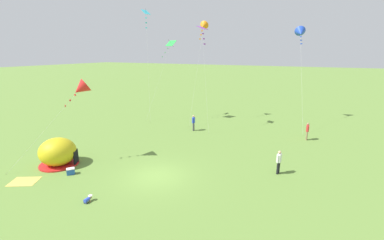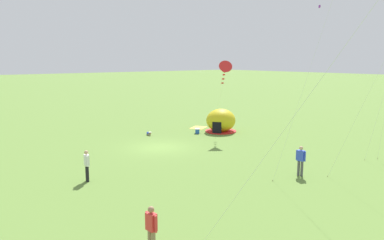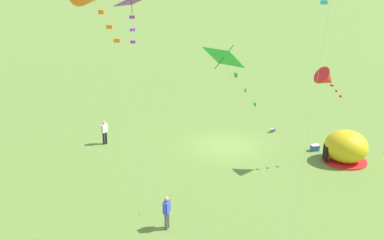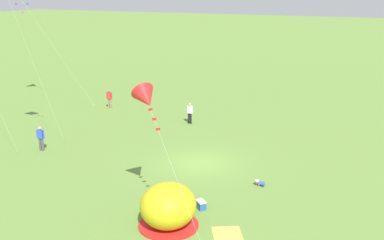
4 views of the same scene
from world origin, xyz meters
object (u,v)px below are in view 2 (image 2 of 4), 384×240
object	(u,v)px
person_with_toddler	(87,164)
person_watching_sky	(301,159)
person_center_field	(151,228)
kite_red	(225,70)
popup_tent	(221,121)
toddler_crawling	(149,133)
cooler_box	(197,131)

from	to	relation	value
person_with_toddler	person_watching_sky	world-z (taller)	same
person_center_field	kite_red	size ratio (longest dim) A/B	0.27
popup_tent	person_watching_sky	size ratio (longest dim) A/B	1.63
toddler_crawling	person_with_toddler	distance (m)	12.57
person_with_toddler	kite_red	distance (m)	15.33
toddler_crawling	person_center_field	distance (m)	20.24
person_center_field	cooler_box	bearing A→B (deg)	-133.57
person_center_field	person_with_toddler	bearing A→B (deg)	-99.32
popup_tent	kite_red	world-z (taller)	kite_red
cooler_box	person_with_toddler	world-z (taller)	person_with_toddler
popup_tent	person_center_field	distance (m)	22.07
person_center_field	person_with_toddler	size ratio (longest dim) A/B	1.00
cooler_box	toddler_crawling	size ratio (longest dim) A/B	1.18
cooler_box	person_with_toddler	size ratio (longest dim) A/B	0.37
cooler_box	person_center_field	bearing A→B (deg)	46.43
person_center_field	toddler_crawling	bearing A→B (deg)	-121.83
popup_tent	person_with_toddler	bearing A→B (deg)	20.87
kite_red	cooler_box	bearing A→B (deg)	-68.82
popup_tent	person_watching_sky	world-z (taller)	popup_tent
kite_red	person_watching_sky	bearing A→B (deg)	68.66
toddler_crawling	person_watching_sky	size ratio (longest dim) A/B	0.32
person_with_toddler	person_watching_sky	bearing A→B (deg)	146.12
person_center_field	person_watching_sky	size ratio (longest dim) A/B	1.00
person_watching_sky	kite_red	size ratio (longest dim) A/B	0.27
toddler_crawling	person_with_toddler	bearing A→B (deg)	42.57
cooler_box	popup_tent	bearing A→B (deg)	161.29
person_center_field	kite_red	distance (m)	20.59
person_with_toddler	person_watching_sky	distance (m)	11.83
person_center_field	kite_red	bearing A→B (deg)	-140.33
person_center_field	person_watching_sky	bearing A→B (deg)	-169.41
person_with_toddler	toddler_crawling	bearing A→B (deg)	-137.43
toddler_crawling	person_with_toddler	size ratio (longest dim) A/B	0.32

